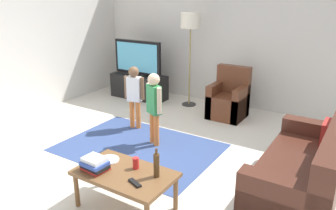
{
  "coord_description": "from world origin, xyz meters",
  "views": [
    {
      "loc": [
        2.34,
        -3.11,
        2.15
      ],
      "look_at": [
        0.0,
        0.6,
        0.65
      ],
      "focal_mm": 35.74,
      "sensor_mm": 36.0,
      "label": 1
    }
  ],
  "objects_px": {
    "tv": "(138,58)",
    "floor_lamp": "(191,26)",
    "couch": "(308,173)",
    "child_near_tv": "(134,92)",
    "soda_can": "(136,163)",
    "plate": "(109,160)",
    "child_center": "(154,103)",
    "armchair": "(229,101)",
    "coffee_table": "(125,176)",
    "tv_remote": "(135,183)",
    "tv_stand": "(139,87)",
    "bottle": "(157,165)",
    "book_stack": "(95,164)"
  },
  "relations": [
    {
      "from": "tv",
      "to": "child_near_tv",
      "type": "bearing_deg",
      "value": -54.9
    },
    {
      "from": "tv",
      "to": "coffee_table",
      "type": "relative_size",
      "value": 1.1
    },
    {
      "from": "floor_lamp",
      "to": "couch",
      "type": "bearing_deg",
      "value": -38.62
    },
    {
      "from": "plate",
      "to": "bottle",
      "type": "bearing_deg",
      "value": -0.0
    },
    {
      "from": "child_center",
      "to": "coffee_table",
      "type": "bearing_deg",
      "value": -66.52
    },
    {
      "from": "tv_stand",
      "to": "bottle",
      "type": "bearing_deg",
      "value": -50.46
    },
    {
      "from": "plate",
      "to": "child_near_tv",
      "type": "bearing_deg",
      "value": 119.41
    },
    {
      "from": "couch",
      "to": "coffee_table",
      "type": "height_order",
      "value": "couch"
    },
    {
      "from": "tv_stand",
      "to": "child_center",
      "type": "xyz_separation_m",
      "value": [
        1.56,
        -1.71,
        0.4
      ]
    },
    {
      "from": "couch",
      "to": "book_stack",
      "type": "bearing_deg",
      "value": -144.05
    },
    {
      "from": "child_center",
      "to": "bottle",
      "type": "height_order",
      "value": "child_center"
    },
    {
      "from": "bottle",
      "to": "armchair",
      "type": "bearing_deg",
      "value": 98.87
    },
    {
      "from": "child_near_tv",
      "to": "bottle",
      "type": "bearing_deg",
      "value": -46.98
    },
    {
      "from": "armchair",
      "to": "floor_lamp",
      "type": "height_order",
      "value": "floor_lamp"
    },
    {
      "from": "coffee_table",
      "to": "soda_can",
      "type": "distance_m",
      "value": 0.17
    },
    {
      "from": "floor_lamp",
      "to": "bottle",
      "type": "distance_m",
      "value": 3.61
    },
    {
      "from": "armchair",
      "to": "floor_lamp",
      "type": "distance_m",
      "value": 1.56
    },
    {
      "from": "tv_remote",
      "to": "child_center",
      "type": "bearing_deg",
      "value": 139.13
    },
    {
      "from": "floor_lamp",
      "to": "tv_remote",
      "type": "height_order",
      "value": "floor_lamp"
    },
    {
      "from": "tv_stand",
      "to": "armchair",
      "type": "relative_size",
      "value": 1.33
    },
    {
      "from": "child_center",
      "to": "soda_can",
      "type": "distance_m",
      "value": 1.48
    },
    {
      "from": "tv_stand",
      "to": "book_stack",
      "type": "bearing_deg",
      "value": -59.78
    },
    {
      "from": "tv_remote",
      "to": "book_stack",
      "type": "bearing_deg",
      "value": -158.79
    },
    {
      "from": "tv_stand",
      "to": "soda_can",
      "type": "xyz_separation_m",
      "value": [
        2.23,
        -3.01,
        0.24
      ]
    },
    {
      "from": "floor_lamp",
      "to": "tv_remote",
      "type": "xyz_separation_m",
      "value": [
        1.28,
        -3.4,
        -1.11
      ]
    },
    {
      "from": "tv_stand",
      "to": "floor_lamp",
      "type": "xyz_separation_m",
      "value": [
        1.12,
        0.15,
        1.3
      ]
    },
    {
      "from": "couch",
      "to": "coffee_table",
      "type": "distance_m",
      "value": 1.96
    },
    {
      "from": "armchair",
      "to": "child_near_tv",
      "type": "distance_m",
      "value": 1.74
    },
    {
      "from": "couch",
      "to": "child_near_tv",
      "type": "relative_size",
      "value": 1.75
    },
    {
      "from": "tv_remote",
      "to": "child_near_tv",
      "type": "bearing_deg",
      "value": 148.3
    },
    {
      "from": "tv",
      "to": "coffee_table",
      "type": "height_order",
      "value": "tv"
    },
    {
      "from": "tv",
      "to": "coffee_table",
      "type": "xyz_separation_m",
      "value": [
        2.18,
        -3.11,
        -0.48
      ]
    },
    {
      "from": "armchair",
      "to": "tv_remote",
      "type": "relative_size",
      "value": 5.29
    },
    {
      "from": "floor_lamp",
      "to": "child_near_tv",
      "type": "distance_m",
      "value": 1.78
    },
    {
      "from": "tv",
      "to": "floor_lamp",
      "type": "relative_size",
      "value": 0.62
    },
    {
      "from": "child_near_tv",
      "to": "book_stack",
      "type": "xyz_separation_m",
      "value": [
        0.96,
        -1.9,
        -0.14
      ]
    },
    {
      "from": "child_center",
      "to": "tv_remote",
      "type": "relative_size",
      "value": 6.31
    },
    {
      "from": "soda_can",
      "to": "tv",
      "type": "bearing_deg",
      "value": 126.74
    },
    {
      "from": "child_near_tv",
      "to": "soda_can",
      "type": "distance_m",
      "value": 2.11
    },
    {
      "from": "book_stack",
      "to": "plate",
      "type": "distance_m",
      "value": 0.23
    },
    {
      "from": "bottle",
      "to": "soda_can",
      "type": "relative_size",
      "value": 2.53
    },
    {
      "from": "tv_remote",
      "to": "coffee_table",
      "type": "bearing_deg",
      "value": 172.01
    },
    {
      "from": "plate",
      "to": "couch",
      "type": "bearing_deg",
      "value": 30.85
    },
    {
      "from": "soda_can",
      "to": "plate",
      "type": "distance_m",
      "value": 0.35
    },
    {
      "from": "book_stack",
      "to": "child_center",
      "type": "bearing_deg",
      "value": 102.15
    },
    {
      "from": "tv_remote",
      "to": "plate",
      "type": "xyz_separation_m",
      "value": [
        -0.52,
        0.22,
        -0.0
      ]
    },
    {
      "from": "coffee_table",
      "to": "floor_lamp",
      "type": "bearing_deg",
      "value": 107.94
    },
    {
      "from": "soda_can",
      "to": "coffee_table",
      "type": "bearing_deg",
      "value": -112.62
    },
    {
      "from": "floor_lamp",
      "to": "soda_can",
      "type": "height_order",
      "value": "floor_lamp"
    },
    {
      "from": "child_center",
      "to": "book_stack",
      "type": "bearing_deg",
      "value": -77.85
    }
  ]
}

